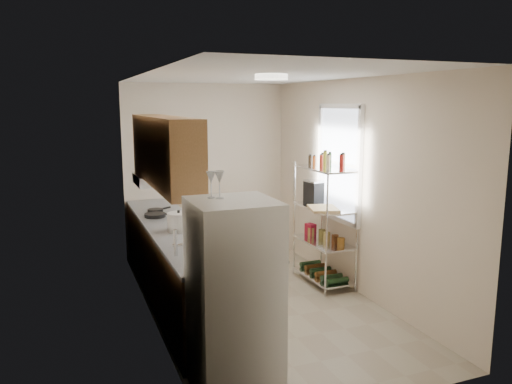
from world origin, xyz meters
The scene contains 16 objects.
room centered at (0.00, 0.00, 1.30)m, with size 2.52×4.42×2.62m.
counter_run centered at (-0.92, 0.44, 0.45)m, with size 0.63×3.51×0.90m.
upper_cabinets centered at (-1.05, 0.10, 1.81)m, with size 0.33×2.20×0.72m, color #AE7B4A.
range_hood centered at (-1.00, 0.90, 1.39)m, with size 0.50×0.60×0.12m, color #B7BABC.
window centered at (1.23, 0.35, 1.55)m, with size 0.06×1.00×1.46m, color white.
bakers_rack centered at (1.00, 0.30, 1.11)m, with size 0.45×0.90×1.73m.
ceiling_dome centered at (0.00, -0.30, 2.57)m, with size 0.34×0.34×0.06m, color white.
refrigerator centered at (-0.87, -1.60, 0.79)m, with size 0.65×0.65×1.57m, color white.
wine_glass_a centered at (-1.00, -1.46, 1.68)m, with size 0.08×0.08×0.21m, color silver, non-canonical shape.
wine_glass_b centered at (-0.94, -1.50, 1.68)m, with size 0.08×0.08×0.22m, color silver, non-canonical shape.
rice_cooker centered at (-0.90, 0.19, 1.00)m, with size 0.26×0.26×0.21m, color silver.
frying_pan_large centered at (-1.02, 0.99, 0.92)m, with size 0.26×0.26×0.05m, color black.
frying_pan_small centered at (-0.96, 1.27, 0.92)m, with size 0.20×0.20×0.04m, color black.
cutting_board centered at (0.90, 0.15, 1.03)m, with size 0.33×0.43×0.03m, color tan.
espresso_machine centered at (1.02, 0.63, 1.16)m, with size 0.17×0.25×0.29m, color black.
storage_bag centered at (0.98, 0.63, 0.64)m, with size 0.10×0.13×0.15m, color maroon.
Camera 1 is at (-2.08, -5.14, 2.30)m, focal length 35.00 mm.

